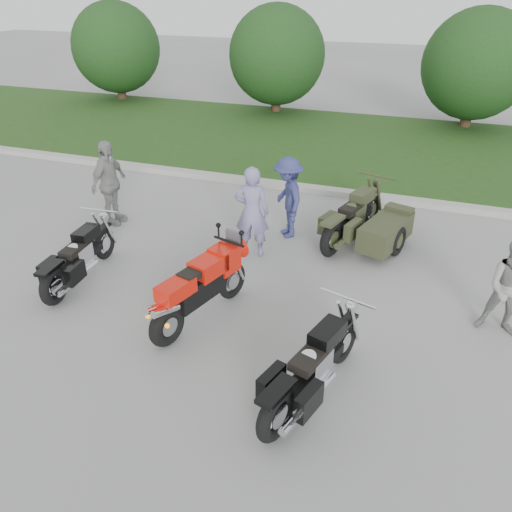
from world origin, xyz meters
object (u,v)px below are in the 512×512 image
(person_denim, at_px, (288,198))
(person_back, at_px, (109,183))
(cruiser_right, at_px, (310,372))
(sportbike_red, at_px, (199,287))
(cruiser_sidecar, at_px, (371,227))
(person_stripe, at_px, (252,212))
(cruiser_left, at_px, (77,260))
(person_grey, at_px, (512,288))

(person_denim, distance_m, person_back, 3.81)
(person_denim, bearing_deg, cruiser_right, -12.65)
(sportbike_red, xyz_separation_m, person_back, (-3.32, 2.65, 0.31))
(cruiser_sidecar, bearing_deg, person_stripe, -136.15)
(cruiser_right, bearing_deg, sportbike_red, 168.68)
(sportbike_red, xyz_separation_m, cruiser_left, (-2.49, 0.34, -0.17))
(cruiser_left, relative_size, person_back, 1.22)
(person_stripe, distance_m, person_denim, 1.10)
(person_stripe, relative_size, person_back, 0.98)
(cruiser_right, height_order, person_stripe, person_stripe)
(cruiser_sidecar, relative_size, person_grey, 1.55)
(sportbike_red, distance_m, person_stripe, 2.31)
(cruiser_left, relative_size, cruiser_sidecar, 0.92)
(cruiser_left, xyz_separation_m, cruiser_right, (4.51, -1.42, 0.02))
(cruiser_right, distance_m, person_stripe, 3.94)
(sportbike_red, bearing_deg, cruiser_sidecar, 73.88)
(cruiser_sidecar, relative_size, person_back, 1.32)
(cruiser_right, height_order, person_back, person_back)
(person_grey, distance_m, person_denim, 4.50)
(cruiser_left, distance_m, person_stripe, 3.23)
(cruiser_left, height_order, person_back, person_back)
(sportbike_red, relative_size, person_back, 1.16)
(sportbike_red, height_order, cruiser_right, sportbike_red)
(cruiser_sidecar, xyz_separation_m, person_grey, (2.30, -2.11, 0.33))
(person_grey, relative_size, person_back, 0.85)
(cruiser_right, xyz_separation_m, person_back, (-5.34, 3.73, 0.46))
(cruiser_left, relative_size, person_stripe, 1.25)
(cruiser_sidecar, height_order, person_stripe, person_stripe)
(cruiser_right, bearing_deg, person_back, 161.98)
(sportbike_red, distance_m, person_grey, 4.61)
(person_stripe, xyz_separation_m, person_denim, (0.40, 1.03, -0.05))
(person_back, bearing_deg, person_grey, -98.12)
(person_back, bearing_deg, cruiser_sidecar, -80.47)
(cruiser_sidecar, bearing_deg, person_grey, -25.64)
(cruiser_sidecar, bearing_deg, cruiser_right, -74.62)
(cruiser_left, bearing_deg, sportbike_red, -11.75)
(cruiser_sidecar, xyz_separation_m, person_stripe, (-2.10, -1.07, 0.45))
(person_stripe, height_order, person_grey, person_stripe)
(cruiser_left, distance_m, person_back, 2.50)
(cruiser_sidecar, xyz_separation_m, person_denim, (-1.70, -0.04, 0.39))
(cruiser_right, relative_size, person_denim, 1.35)
(cruiser_sidecar, height_order, person_grey, person_grey)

